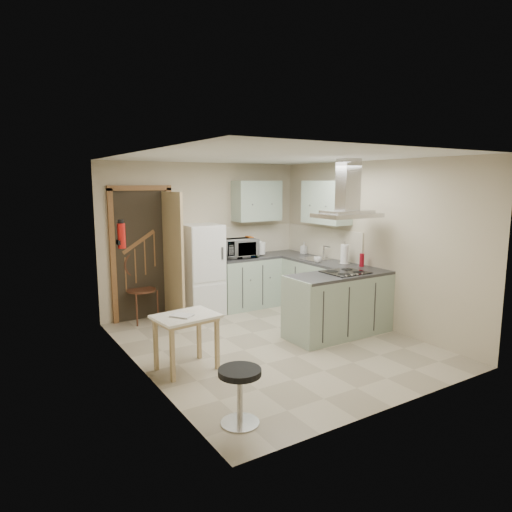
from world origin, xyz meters
TOP-DOWN VIEW (x-y plane):
  - floor at (0.00, 0.00)m, footprint 4.20×4.20m
  - ceiling at (0.00, 0.00)m, footprint 4.20×4.20m
  - back_wall at (0.00, 2.10)m, footprint 3.60×0.00m
  - left_wall at (-1.80, 0.00)m, footprint 0.00×4.20m
  - right_wall at (1.80, 0.00)m, footprint 0.00×4.20m
  - doorway at (-1.10, 2.07)m, footprint 1.10×0.12m
  - fridge at (-0.20, 1.80)m, footprint 0.60×0.60m
  - counter_back at (0.66, 1.80)m, footprint 1.08×0.60m
  - counter_right at (1.50, 1.12)m, footprint 0.60×1.95m
  - splashback at (0.96, 2.09)m, footprint 1.68×0.02m
  - wall_cabinet_back at (0.95, 1.93)m, footprint 0.85×0.35m
  - wall_cabinet_right at (1.62, 0.85)m, footprint 0.35×0.90m
  - peninsula at (1.02, -0.18)m, footprint 1.55×0.65m
  - hob at (1.12, -0.18)m, footprint 0.58×0.50m
  - extractor_hood at (1.12, -0.18)m, footprint 0.90×0.55m
  - sink at (1.50, 0.95)m, footprint 0.45×0.40m
  - fire_extinguisher at (-1.74, 0.90)m, footprint 0.10×0.10m
  - drop_leaf_table at (-1.34, -0.18)m, footprint 0.76×0.60m
  - bentwood_chair at (-1.18, 1.94)m, footprint 0.52×0.52m
  - stool at (-1.42, -1.57)m, footprint 0.44×0.44m
  - microwave at (0.49, 1.76)m, footprint 0.61×0.44m
  - kettle at (0.94, 1.79)m, footprint 0.22×0.22m
  - cereal_box at (0.77, 1.89)m, footprint 0.13×0.24m
  - soap_bottle at (1.70, 1.52)m, footprint 0.12×0.12m
  - paper_towel at (1.60, 0.35)m, footprint 0.15×0.15m
  - cup at (1.31, 0.65)m, footprint 0.15×0.15m
  - red_bottle at (1.67, 0.04)m, footprint 0.09×0.09m
  - book at (-1.47, -0.25)m, footprint 0.28×0.30m

SIDE VIEW (x-z plane):
  - floor at x=0.00m, z-range 0.00..0.00m
  - stool at x=-1.42m, z-range 0.00..0.53m
  - drop_leaf_table at x=-1.34m, z-range 0.00..0.66m
  - counter_back at x=0.66m, z-range 0.00..0.90m
  - counter_right at x=1.50m, z-range 0.00..0.90m
  - peninsula at x=1.02m, z-range 0.00..0.90m
  - bentwood_chair at x=-1.18m, z-range 0.00..1.01m
  - book at x=-1.47m, z-range 0.66..0.77m
  - fridge at x=-0.20m, z-range 0.00..1.50m
  - sink at x=1.50m, z-range 0.90..0.91m
  - hob at x=1.12m, z-range 0.90..0.91m
  - cup at x=1.31m, z-range 0.90..1.00m
  - red_bottle at x=1.67m, z-range 0.90..1.10m
  - soap_bottle at x=1.70m, z-range 0.90..1.11m
  - kettle at x=0.94m, z-range 0.90..1.15m
  - doorway at x=-1.10m, z-range 0.00..2.10m
  - paper_towel at x=1.60m, z-range 0.90..1.22m
  - microwave at x=0.49m, z-range 0.90..1.22m
  - cereal_box at x=0.77m, z-range 0.90..1.23m
  - splashback at x=0.96m, z-range 0.90..1.40m
  - back_wall at x=0.00m, z-range -0.55..3.05m
  - left_wall at x=-1.80m, z-range -0.85..3.35m
  - right_wall at x=1.80m, z-range -0.85..3.35m
  - fire_extinguisher at x=-1.74m, z-range 1.34..1.66m
  - extractor_hood at x=1.12m, z-range 1.67..1.77m
  - wall_cabinet_back at x=0.95m, z-range 1.50..2.20m
  - wall_cabinet_right at x=1.62m, z-range 1.50..2.20m
  - ceiling at x=0.00m, z-range 2.50..2.50m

